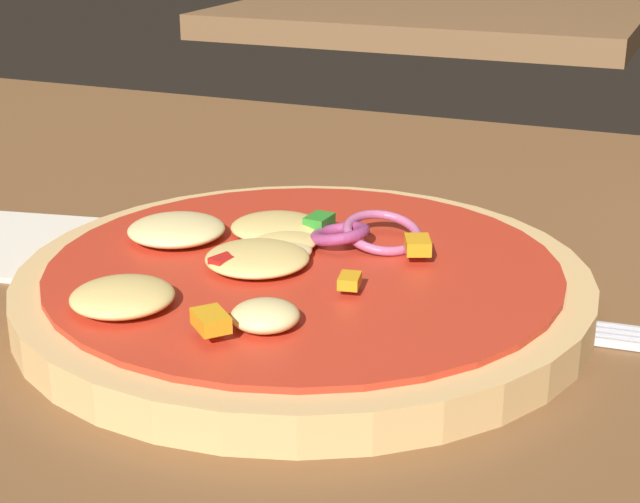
% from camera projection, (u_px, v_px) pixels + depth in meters
% --- Properties ---
extents(dining_table, '(1.17, 0.88, 0.04)m').
position_uv_depth(dining_table, '(203.00, 347.00, 0.47)').
color(dining_table, brown).
rests_on(dining_table, ground).
extents(pizza, '(0.27, 0.27, 0.03)m').
position_uv_depth(pizza, '(299.00, 281.00, 0.47)').
color(pizza, tan).
rests_on(pizza, dining_table).
extents(background_table, '(0.68, 0.52, 0.04)m').
position_uv_depth(background_table, '(434.00, 18.00, 1.62)').
color(background_table, brown).
rests_on(background_table, ground).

